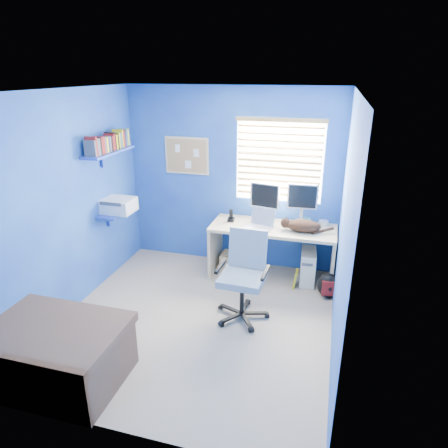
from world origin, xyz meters
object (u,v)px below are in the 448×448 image
(laptop, at_px, (259,220))
(cat, at_px, (304,226))
(desk, at_px, (272,252))
(tower_pc, at_px, (308,266))
(office_chair, at_px, (243,287))

(laptop, bearing_deg, cat, 19.46)
(desk, distance_m, cat, 0.60)
(laptop, bearing_deg, tower_pc, 24.25)
(cat, bearing_deg, office_chair, -118.68)
(laptop, bearing_deg, desk, 47.22)
(desk, relative_size, tower_pc, 3.65)
(laptop, height_order, cat, laptop)
(office_chair, bearing_deg, desk, 80.79)
(laptop, bearing_deg, office_chair, -73.94)
(desk, distance_m, office_chair, 1.03)
(office_chair, bearing_deg, cat, 59.42)
(tower_pc, relative_size, office_chair, 0.45)
(office_chair, bearing_deg, tower_pc, 57.11)
(laptop, xyz_separation_m, tower_pc, (0.67, 0.10, -0.62))
(desk, height_order, office_chair, office_chair)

